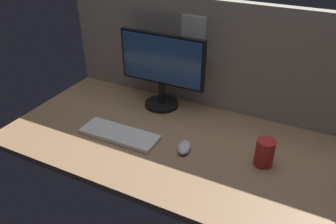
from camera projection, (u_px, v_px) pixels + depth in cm
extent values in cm
cube|color=#8C6B4C|center=(200.00, 148.00, 152.54)|extent=(180.00, 80.00, 3.00)
cube|color=gray|center=(232.00, 59.00, 166.41)|extent=(180.00, 5.00, 55.12)
cube|color=white|center=(193.00, 36.00, 166.93)|extent=(12.61, 0.40, 19.55)
cylinder|color=black|center=(162.00, 104.00, 182.47)|extent=(18.00, 18.00, 1.80)
cylinder|color=black|center=(162.00, 93.00, 179.19)|extent=(3.20, 3.20, 11.00)
cube|color=black|center=(162.00, 59.00, 170.43)|extent=(45.65, 2.40, 26.21)
cube|color=#264C8C|center=(161.00, 60.00, 169.36)|extent=(43.25, 0.60, 23.81)
cube|color=silver|center=(120.00, 134.00, 157.66)|extent=(37.13, 13.37, 2.00)
ellipsoid|color=silver|center=(184.00, 147.00, 147.91)|extent=(7.80, 10.69, 3.40)
cylinder|color=red|center=(265.00, 152.00, 138.16)|extent=(7.63, 7.63, 11.65)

